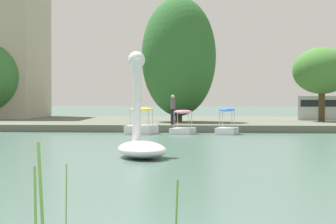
% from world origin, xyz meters
% --- Properties ---
extents(shore_bank_far, '(150.27, 21.08, 0.43)m').
position_xyz_m(shore_bank_far, '(0.00, 40.02, 0.21)').
color(shore_bank_far, '#5B6051').
rests_on(shore_bank_far, ground_plane).
extents(swan_boat, '(2.26, 3.15, 3.50)m').
position_xyz_m(swan_boat, '(-0.68, 13.92, 0.65)').
color(swan_boat, white).
rests_on(swan_boat, ground_plane).
extents(pedal_boat_blue, '(1.36, 1.94, 1.46)m').
position_xyz_m(pedal_boat_blue, '(2.37, 27.93, 0.42)').
color(pedal_boat_blue, white).
rests_on(pedal_boat_blue, ground_plane).
extents(pedal_boat_pink, '(1.44, 1.95, 1.34)m').
position_xyz_m(pedal_boat_pink, '(-0.07, 28.18, 0.42)').
color(pedal_boat_pink, white).
rests_on(pedal_boat_pink, ground_plane).
extents(pedal_boat_yellow, '(1.71, 2.46, 1.48)m').
position_xyz_m(pedal_boat_yellow, '(-2.36, 28.00, 0.42)').
color(pedal_boat_yellow, white).
rests_on(pedal_boat_yellow, ground_plane).
extents(tree_broadleaf_right, '(5.35, 5.23, 5.13)m').
position_xyz_m(tree_broadleaf_right, '(9.09, 37.15, 3.92)').
color(tree_broadleaf_right, '#4C3823').
rests_on(tree_broadleaf_right, shore_bank_far).
extents(tree_willow_overhanging, '(7.03, 7.01, 8.51)m').
position_xyz_m(tree_willow_overhanging, '(-0.75, 35.69, 4.87)').
color(tree_willow_overhanging, '#423323').
rests_on(tree_willow_overhanging, shore_bank_far).
extents(person_on_path, '(0.30, 0.30, 1.78)m').
position_xyz_m(person_on_path, '(-0.80, 30.66, 1.38)').
color(person_on_path, black).
rests_on(person_on_path, shore_bank_far).
extents(parked_van, '(4.84, 2.60, 1.78)m').
position_xyz_m(parked_van, '(10.23, 40.28, 1.39)').
color(parked_van, silver).
rests_on(parked_van, shore_bank_far).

